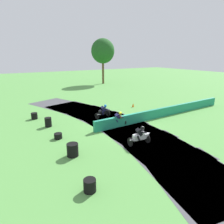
{
  "coord_description": "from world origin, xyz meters",
  "views": [
    {
      "loc": [
        -9.16,
        -13.61,
        5.98
      ],
      "look_at": [
        -0.12,
        1.49,
        0.9
      ],
      "focal_mm": 32.12,
      "sensor_mm": 36.0,
      "label": 1
    }
  ],
  "objects": [
    {
      "name": "tree_far_right",
      "position": [
        11.09,
        23.85,
        6.6
      ],
      "size": [
        4.72,
        4.72,
        9.11
      ],
      "color": "brown",
      "rests_on": "ground"
    },
    {
      "name": "motorcycle_lead_white",
      "position": [
        -1.01,
        -3.78,
        0.66
      ],
      "size": [
        1.7,
        0.85,
        1.43
      ],
      "color": "black",
      "rests_on": "ground"
    },
    {
      "name": "motorcycle_chase_yellow",
      "position": [
        -0.34,
        0.02,
        0.64
      ],
      "size": [
        1.68,
        0.81,
        1.43
      ],
      "color": "black",
      "rests_on": "ground"
    },
    {
      "name": "tire_stack_far",
      "position": [
        -5.52,
        3.1,
        0.4
      ],
      "size": [
        0.56,
        0.56,
        0.8
      ],
      "color": "black",
      "rests_on": "ground"
    },
    {
      "name": "tire_stack_extra_a",
      "position": [
        -6.14,
        5.93,
        0.3
      ],
      "size": [
        0.59,
        0.59,
        0.6
      ],
      "color": "black",
      "rests_on": "ground"
    },
    {
      "name": "tire_stack_mid_b",
      "position": [
        -5.55,
        0.15,
        0.2
      ],
      "size": [
        0.58,
        0.58,
        0.4
      ],
      "color": "black",
      "rests_on": "ground"
    },
    {
      "name": "motorcycle_trailing_black",
      "position": [
        -0.22,
        2.86,
        0.64
      ],
      "size": [
        1.71,
        1.0,
        1.43
      ],
      "color": "black",
      "rests_on": "ground"
    },
    {
      "name": "safety_barrier",
      "position": [
        5.55,
        0.22,
        0.45
      ],
      "size": [
        16.59,
        0.95,
        0.9
      ],
      "primitive_type": "cube",
      "rotation": [
        0.0,
        0.0,
        -1.53
      ],
      "color": "#1E8466",
      "rests_on": "ground"
    },
    {
      "name": "tire_stack_near",
      "position": [
        -6.04,
        -6.45,
        0.3
      ],
      "size": [
        0.58,
        0.58,
        0.6
      ],
      "color": "black",
      "rests_on": "ground"
    },
    {
      "name": "ground_plane",
      "position": [
        0.0,
        0.0,
        0.0
      ],
      "size": [
        120.0,
        120.0,
        0.0
      ],
      "primitive_type": "plane",
      "color": "#569947"
    },
    {
      "name": "traffic_cone",
      "position": [
        4.75,
        4.77,
        0.22
      ],
      "size": [
        0.28,
        0.28,
        0.44
      ],
      "primitive_type": "cone",
      "color": "orange",
      "rests_on": "ground"
    },
    {
      "name": "track_asphalt",
      "position": [
        -0.76,
        -0.03,
        0.0
      ],
      "size": [
        8.24,
        28.93,
        0.01
      ],
      "color": "#47474C",
      "rests_on": "ground"
    },
    {
      "name": "tire_stack_mid_a",
      "position": [
        -5.55,
        -2.91,
        0.4
      ],
      "size": [
        0.7,
        0.7,
        0.8
      ],
      "color": "black",
      "rests_on": "ground"
    }
  ]
}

